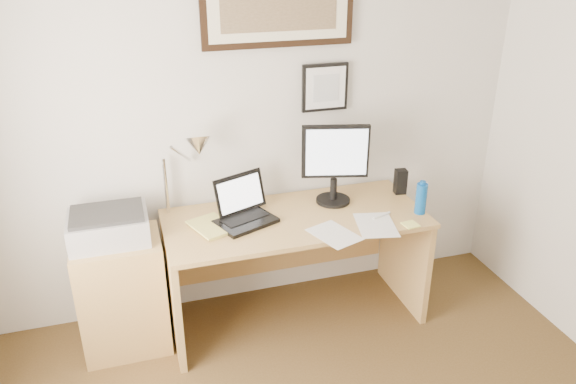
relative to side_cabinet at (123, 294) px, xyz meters
name	(u,v)px	position (x,y,z in m)	size (l,w,h in m)	color
wall_back	(255,123)	(0.92, 0.32, 0.89)	(3.50, 0.02, 2.50)	silver
side_cabinet	(123,294)	(0.00, 0.00, 0.00)	(0.50, 0.40, 0.73)	#B0874A
water_bottle	(421,199)	(1.82, -0.23, 0.48)	(0.07, 0.07, 0.20)	#0C4E9E
bottle_cap	(423,183)	(1.82, -0.23, 0.59)	(0.04, 0.04, 0.02)	#0C4E9E
speaker	(400,181)	(1.84, 0.08, 0.47)	(0.07, 0.06, 0.17)	black
paper_sheet_a	(334,234)	(1.22, -0.33, 0.39)	(0.21, 0.29, 0.00)	silver
paper_sheet_b	(376,225)	(1.49, -0.30, 0.39)	(0.22, 0.32, 0.00)	silver
sticky_pad	(411,225)	(1.69, -0.36, 0.39)	(0.09, 0.09, 0.01)	#FEFF78
marker_pen	(381,216)	(1.57, -0.21, 0.39)	(0.02, 0.02, 0.14)	white
book	(197,232)	(0.46, -0.08, 0.40)	(0.20, 0.28, 0.02)	#DAD266
desk	(291,243)	(1.07, 0.04, 0.15)	(1.60, 0.70, 0.75)	#B0874A
laptop	(244,211)	(0.76, 0.00, 0.44)	(0.41, 0.41, 0.26)	black
lcd_monitor	(335,160)	(1.37, 0.07, 0.68)	(0.42, 0.22, 0.52)	black
printer	(109,226)	(-0.02, 0.02, 0.45)	(0.44, 0.34, 0.18)	#A2A2A5
desk_lamp	(195,149)	(0.51, 0.13, 0.82)	(0.29, 0.27, 0.53)	silver
picture_large	(279,6)	(1.07, 0.29, 1.59)	(0.92, 0.04, 0.47)	black
picture_small	(325,87)	(1.37, 0.29, 1.09)	(0.30, 0.03, 0.30)	black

